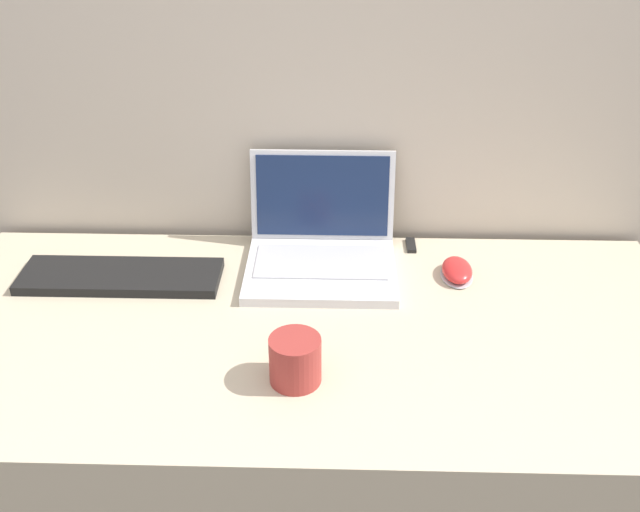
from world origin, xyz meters
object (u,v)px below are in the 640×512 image
(drink_cup, at_px, (295,359))
(external_keyboard, at_px, (121,276))
(laptop, at_px, (321,246))
(computer_mouse, at_px, (457,271))
(usb_stick, at_px, (411,245))

(drink_cup, xyz_separation_m, external_keyboard, (-0.38, 0.31, -0.03))
(laptop, distance_m, drink_cup, 0.39)
(laptop, relative_size, drink_cup, 3.52)
(drink_cup, relative_size, external_keyboard, 0.22)
(drink_cup, height_order, computer_mouse, drink_cup)
(laptop, bearing_deg, usb_stick, 22.05)
(external_keyboard, xyz_separation_m, usb_stick, (0.61, 0.16, -0.01))
(usb_stick, bearing_deg, laptop, -157.95)
(computer_mouse, xyz_separation_m, usb_stick, (-0.09, 0.12, -0.01))
(drink_cup, bearing_deg, usb_stick, 63.43)
(computer_mouse, height_order, external_keyboard, computer_mouse)
(laptop, height_order, usb_stick, laptop)
(drink_cup, relative_size, usb_stick, 1.48)
(computer_mouse, distance_m, external_keyboard, 0.70)
(external_keyboard, distance_m, usb_stick, 0.63)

